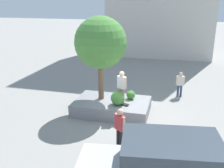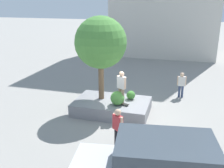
{
  "view_description": "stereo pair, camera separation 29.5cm",
  "coord_description": "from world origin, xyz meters",
  "views": [
    {
      "loc": [
        -2.55,
        11.8,
        5.54
      ],
      "look_at": [
        0.48,
        0.08,
        1.53
      ],
      "focal_mm": 41.24,
      "sensor_mm": 36.0,
      "label": 1
    },
    {
      "loc": [
        -2.84,
        11.73,
        5.54
      ],
      "look_at": [
        0.48,
        0.08,
        1.53
      ],
      "focal_mm": 41.24,
      "sensor_mm": 36.0,
      "label": 2
    }
  ],
  "objects": [
    {
      "name": "passerby_with_bag",
      "position": [
        -2.84,
        -3.07,
        0.88
      ],
      "size": [
        0.51,
        0.23,
        1.52
      ],
      "color": "navy",
      "rests_on": "ground"
    },
    {
      "name": "ground_plane",
      "position": [
        0.0,
        0.0,
        0.0
      ],
      "size": [
        120.0,
        120.0,
        0.0
      ],
      "primitive_type": "plane",
      "color": "gray"
    },
    {
      "name": "bystander_watching",
      "position": [
        -0.64,
        3.22,
        0.95
      ],
      "size": [
        0.46,
        0.42,
        1.65
      ],
      "color": "black",
      "rests_on": "ground"
    },
    {
      "name": "boxwood_shrub",
      "position": [
        0.09,
        0.48,
        0.98
      ],
      "size": [
        0.69,
        0.69,
        0.69
      ],
      "primitive_type": "sphere",
      "color": "#4C8C3D",
      "rests_on": "planter_ledge"
    },
    {
      "name": "plaza_tree",
      "position": [
        1.11,
        -0.1,
        3.52
      ],
      "size": [
        2.56,
        2.56,
        4.19
      ],
      "color": "brown",
      "rests_on": "planter_ledge"
    },
    {
      "name": "planter_ledge",
      "position": [
        0.48,
        0.08,
        0.32
      ],
      "size": [
        3.75,
        2.41,
        0.63
      ],
      "primitive_type": "cube",
      "color": "gray",
      "rests_on": "ground"
    },
    {
      "name": "skateboarder",
      "position": [
        -0.09,
        0.42,
        1.64
      ],
      "size": [
        0.5,
        0.36,
        1.62
      ],
      "color": "#847056",
      "rests_on": "skateboard"
    },
    {
      "name": "hedge_clump",
      "position": [
        -0.39,
        -0.41,
        0.86
      ],
      "size": [
        0.45,
        0.45,
        0.45
      ],
      "primitive_type": "sphere",
      "color": "#3D7A33",
      "rests_on": "planter_ledge"
    },
    {
      "name": "skateboard",
      "position": [
        -0.09,
        0.42,
        0.69
      ],
      "size": [
        0.83,
        0.45,
        0.07
      ],
      "color": "black",
      "rests_on": "planter_ledge"
    }
  ]
}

